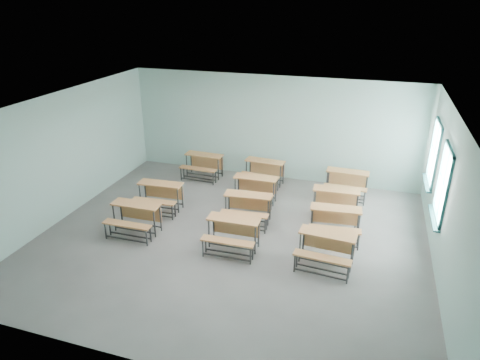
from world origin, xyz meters
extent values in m
cube|color=slate|center=(0.00, 0.00, -0.01)|extent=(9.00, 8.00, 0.02)
cube|color=white|center=(0.00, 0.00, 3.21)|extent=(9.00, 8.00, 0.02)
cube|color=#A1C9C0|center=(0.00, 4.01, 1.60)|extent=(9.00, 0.02, 3.20)
cube|color=#A1C9C0|center=(0.00, -4.01, 1.60)|extent=(9.00, 0.02, 3.20)
cube|color=#A1C9C0|center=(-4.51, 0.00, 1.60)|extent=(0.02, 8.00, 3.20)
cube|color=#A1C9C0|center=(4.51, 0.00, 1.60)|extent=(0.02, 8.00, 3.20)
cube|color=#1B4C4D|center=(4.47, 2.80, 0.93)|extent=(0.06, 1.20, 0.06)
cube|color=#1B4C4D|center=(4.47, 2.80, 2.47)|extent=(0.06, 1.20, 0.06)
cube|color=#1B4C4D|center=(4.47, 2.23, 1.70)|extent=(0.06, 0.06, 1.60)
cube|color=#1B4C4D|center=(4.47, 3.37, 1.70)|extent=(0.06, 0.06, 1.60)
cube|color=#1B4C4D|center=(4.47, 2.80, 1.70)|extent=(0.04, 0.04, 1.48)
cube|color=#1B4C4D|center=(4.47, 2.80, 1.70)|extent=(0.04, 1.08, 0.04)
cube|color=#1B4C4D|center=(4.43, 2.80, 0.87)|extent=(0.14, 1.28, 0.04)
cube|color=white|center=(4.50, 2.80, 1.70)|extent=(0.01, 1.08, 1.48)
cube|color=#1B4C4D|center=(4.47, 0.80, 0.93)|extent=(0.06, 1.20, 0.06)
cube|color=#1B4C4D|center=(4.47, 0.80, 2.47)|extent=(0.06, 1.20, 0.06)
cube|color=#1B4C4D|center=(4.47, 0.23, 1.70)|extent=(0.06, 0.06, 1.60)
cube|color=#1B4C4D|center=(4.47, 1.37, 1.70)|extent=(0.06, 0.06, 1.60)
cube|color=#1B4C4D|center=(4.47, 0.80, 1.70)|extent=(0.04, 0.04, 1.48)
cube|color=#1B4C4D|center=(4.47, 0.80, 1.70)|extent=(0.04, 1.08, 0.04)
cube|color=#1B4C4D|center=(4.43, 0.80, 0.87)|extent=(0.14, 1.28, 0.04)
cube|color=white|center=(4.50, 0.80, 1.70)|extent=(0.01, 1.08, 1.48)
cube|color=#BA7943|center=(-2.30, -0.36, 0.72)|extent=(1.19, 0.41, 0.04)
cube|color=#BA7943|center=(-2.30, -0.17, 0.42)|extent=(1.13, 0.03, 0.41)
cylinder|color=#35383A|center=(-2.85, -0.52, 0.35)|extent=(0.04, 0.04, 0.70)
cylinder|color=#35383A|center=(-1.76, -0.51, 0.35)|extent=(0.04, 0.04, 0.70)
cylinder|color=#35383A|center=(-2.85, -0.21, 0.35)|extent=(0.04, 0.04, 0.70)
cylinder|color=#35383A|center=(-1.76, -0.19, 0.35)|extent=(0.04, 0.04, 0.70)
cube|color=#35383A|center=(-2.30, -0.52, 0.10)|extent=(1.09, 0.04, 0.03)
cube|color=#35383A|center=(-2.30, -0.20, 0.10)|extent=(1.09, 0.04, 0.03)
cube|color=#BA7943|center=(-2.30, -0.83, 0.43)|extent=(1.19, 0.26, 0.03)
cylinder|color=#35383A|center=(-2.84, -0.93, 0.21)|extent=(0.04, 0.04, 0.41)
cylinder|color=#35383A|center=(-1.75, -0.92, 0.21)|extent=(0.04, 0.04, 0.41)
cylinder|color=#35383A|center=(-2.84, -0.75, 0.21)|extent=(0.04, 0.04, 0.41)
cylinder|color=#35383A|center=(-1.75, -0.73, 0.21)|extent=(0.04, 0.04, 0.41)
cube|color=#35383A|center=(-2.30, -0.93, 0.08)|extent=(1.09, 0.04, 0.03)
cube|color=#35383A|center=(-2.30, -0.74, 0.08)|extent=(1.09, 0.04, 0.03)
cube|color=#BA7943|center=(0.18, -0.35, 0.72)|extent=(1.20, 0.43, 0.04)
cube|color=#BA7943|center=(0.17, -0.16, 0.42)|extent=(1.13, 0.05, 0.41)
cylinder|color=#35383A|center=(-0.36, -0.52, 0.35)|extent=(0.04, 0.04, 0.70)
cylinder|color=#35383A|center=(0.73, -0.49, 0.35)|extent=(0.04, 0.04, 0.70)
cylinder|color=#35383A|center=(-0.37, -0.20, 0.35)|extent=(0.04, 0.04, 0.70)
cylinder|color=#35383A|center=(0.72, -0.17, 0.35)|extent=(0.04, 0.04, 0.70)
cube|color=#35383A|center=(0.18, -0.50, 0.10)|extent=(1.09, 0.06, 0.03)
cube|color=#35383A|center=(0.17, -0.19, 0.10)|extent=(1.09, 0.06, 0.03)
cube|color=#BA7943|center=(0.19, -0.82, 0.43)|extent=(1.20, 0.28, 0.03)
cylinder|color=#35383A|center=(-0.35, -0.93, 0.21)|extent=(0.04, 0.04, 0.41)
cylinder|color=#35383A|center=(0.74, -0.90, 0.21)|extent=(0.04, 0.04, 0.41)
cylinder|color=#35383A|center=(-0.36, -0.74, 0.21)|extent=(0.04, 0.04, 0.41)
cylinder|color=#35383A|center=(0.73, -0.71, 0.21)|extent=(0.04, 0.04, 0.41)
cube|color=#35383A|center=(0.19, -0.92, 0.08)|extent=(1.09, 0.06, 0.03)
cube|color=#35383A|center=(0.19, -0.73, 0.08)|extent=(1.09, 0.06, 0.03)
cube|color=#BA7943|center=(2.28, -0.35, 0.72)|extent=(1.22, 0.48, 0.04)
cube|color=#BA7943|center=(2.29, -0.17, 0.42)|extent=(1.13, 0.10, 0.41)
cylinder|color=#35383A|center=(1.72, -0.47, 0.35)|extent=(0.04, 0.04, 0.70)
cylinder|color=#35383A|center=(2.81, -0.55, 0.35)|extent=(0.04, 0.04, 0.70)
cylinder|color=#35383A|center=(1.75, -0.15, 0.35)|extent=(0.04, 0.04, 0.70)
cylinder|color=#35383A|center=(2.83, -0.23, 0.35)|extent=(0.04, 0.04, 0.70)
cube|color=#35383A|center=(2.27, -0.51, 0.10)|extent=(1.09, 0.11, 0.03)
cube|color=#35383A|center=(2.29, -0.19, 0.10)|extent=(1.09, 0.11, 0.03)
cube|color=#BA7943|center=(2.25, -0.82, 0.43)|extent=(1.20, 0.33, 0.03)
cylinder|color=#35383A|center=(1.69, -0.88, 0.21)|extent=(0.04, 0.04, 0.41)
cylinder|color=#35383A|center=(2.78, -0.96, 0.21)|extent=(0.04, 0.04, 0.41)
cylinder|color=#35383A|center=(1.71, -0.69, 0.21)|extent=(0.04, 0.04, 0.41)
cylinder|color=#35383A|center=(2.80, -0.77, 0.21)|extent=(0.04, 0.04, 0.41)
cube|color=#35383A|center=(2.24, -0.92, 0.08)|extent=(1.09, 0.11, 0.03)
cube|color=#35383A|center=(2.25, -0.73, 0.08)|extent=(1.09, 0.11, 0.03)
cube|color=#BA7943|center=(-2.31, 0.92, 0.72)|extent=(1.21, 0.46, 0.04)
cube|color=#BA7943|center=(-2.32, 1.11, 0.42)|extent=(1.13, 0.09, 0.41)
cylinder|color=#35383A|center=(-2.85, 0.73, 0.35)|extent=(0.04, 0.04, 0.70)
cylinder|color=#35383A|center=(-1.76, 0.80, 0.35)|extent=(0.04, 0.04, 0.70)
cylinder|color=#35383A|center=(-2.87, 1.05, 0.35)|extent=(0.04, 0.04, 0.70)
cylinder|color=#35383A|center=(-1.78, 1.11, 0.35)|extent=(0.04, 0.04, 0.70)
cube|color=#35383A|center=(-2.30, 0.76, 0.10)|extent=(1.09, 0.09, 0.03)
cube|color=#35383A|center=(-2.32, 1.08, 0.10)|extent=(1.09, 0.09, 0.03)
cube|color=#BA7943|center=(-2.29, 0.45, 0.43)|extent=(1.20, 0.32, 0.03)
cylinder|color=#35383A|center=(-2.83, 0.32, 0.21)|extent=(0.04, 0.04, 0.41)
cylinder|color=#35383A|center=(-1.74, 0.39, 0.21)|extent=(0.04, 0.04, 0.41)
cylinder|color=#35383A|center=(-2.84, 0.51, 0.21)|extent=(0.04, 0.04, 0.41)
cylinder|color=#35383A|center=(-1.75, 0.57, 0.21)|extent=(0.04, 0.04, 0.41)
cube|color=#35383A|center=(-2.28, 0.35, 0.08)|extent=(1.09, 0.09, 0.03)
cube|color=#35383A|center=(-2.29, 0.54, 0.08)|extent=(1.09, 0.09, 0.03)
cube|color=#BA7943|center=(0.13, 0.97, 0.72)|extent=(1.22, 0.49, 0.04)
cube|color=#BA7943|center=(0.11, 1.15, 0.42)|extent=(1.13, 0.11, 0.41)
cylinder|color=#35383A|center=(-0.41, 0.77, 0.35)|extent=(0.04, 0.04, 0.70)
cylinder|color=#35383A|center=(0.68, 0.85, 0.35)|extent=(0.04, 0.04, 0.70)
cylinder|color=#35383A|center=(-0.43, 1.08, 0.35)|extent=(0.04, 0.04, 0.70)
cylinder|color=#35383A|center=(0.66, 1.17, 0.35)|extent=(0.04, 0.04, 0.70)
cube|color=#35383A|center=(0.14, 0.81, 0.10)|extent=(1.09, 0.12, 0.03)
cube|color=#35383A|center=(0.11, 1.13, 0.10)|extent=(1.09, 0.12, 0.03)
cube|color=#BA7943|center=(0.16, 0.49, 0.43)|extent=(1.21, 0.34, 0.03)
cylinder|color=#35383A|center=(-0.37, 0.36, 0.21)|extent=(0.04, 0.04, 0.41)
cylinder|color=#35383A|center=(0.71, 0.44, 0.21)|extent=(0.04, 0.04, 0.41)
cylinder|color=#35383A|center=(-0.39, 0.54, 0.21)|extent=(0.04, 0.04, 0.41)
cylinder|color=#35383A|center=(0.70, 0.63, 0.21)|extent=(0.04, 0.04, 0.41)
cube|color=#35383A|center=(0.17, 0.40, 0.08)|extent=(1.09, 0.12, 0.03)
cube|color=#35383A|center=(0.16, 0.59, 0.08)|extent=(1.09, 0.12, 0.03)
cube|color=#BA7943|center=(2.32, 0.89, 0.72)|extent=(1.22, 0.51, 0.04)
cube|color=#BA7943|center=(2.30, 1.07, 0.42)|extent=(1.13, 0.13, 0.41)
cylinder|color=#35383A|center=(1.79, 0.68, 0.35)|extent=(0.04, 0.04, 0.70)
cylinder|color=#35383A|center=(2.88, 0.78, 0.35)|extent=(0.04, 0.04, 0.70)
cylinder|color=#35383A|center=(1.76, 0.99, 0.35)|extent=(0.04, 0.04, 0.70)
cylinder|color=#35383A|center=(2.85, 1.10, 0.35)|extent=(0.04, 0.04, 0.70)
cube|color=#35383A|center=(2.33, 0.73, 0.10)|extent=(1.09, 0.13, 0.03)
cube|color=#35383A|center=(2.31, 1.05, 0.10)|extent=(1.09, 0.13, 0.03)
cube|color=#BA7943|center=(2.36, 0.41, 0.43)|extent=(1.21, 0.36, 0.03)
cylinder|color=#35383A|center=(1.83, 0.27, 0.21)|extent=(0.04, 0.04, 0.41)
cylinder|color=#35383A|center=(2.92, 0.37, 0.21)|extent=(0.04, 0.04, 0.41)
cylinder|color=#35383A|center=(1.81, 0.46, 0.21)|extent=(0.04, 0.04, 0.41)
cylinder|color=#35383A|center=(2.90, 0.56, 0.21)|extent=(0.04, 0.04, 0.41)
cube|color=#35383A|center=(2.37, 0.32, 0.08)|extent=(1.09, 0.13, 0.03)
cube|color=#35383A|center=(2.36, 0.51, 0.08)|extent=(1.09, 0.13, 0.03)
cube|color=#BA7943|center=(0.01, 2.09, 0.72)|extent=(1.20, 0.42, 0.04)
cube|color=#BA7943|center=(0.00, 2.27, 0.42)|extent=(1.13, 0.04, 0.41)
cylinder|color=#35383A|center=(-0.54, 1.92, 0.35)|extent=(0.04, 0.04, 0.70)
cylinder|color=#35383A|center=(0.55, 1.94, 0.35)|extent=(0.04, 0.04, 0.70)
cylinder|color=#35383A|center=(-0.54, 2.24, 0.35)|extent=(0.04, 0.04, 0.70)
cylinder|color=#35383A|center=(0.55, 2.26, 0.35)|extent=(0.04, 0.04, 0.70)
cube|color=#35383A|center=(0.01, 1.93, 0.10)|extent=(1.09, 0.05, 0.03)
cube|color=#35383A|center=(0.00, 2.25, 0.10)|extent=(1.09, 0.05, 0.03)
cube|color=#BA7943|center=(0.01, 1.61, 0.43)|extent=(1.19, 0.27, 0.03)
cylinder|color=#35383A|center=(-0.53, 1.51, 0.21)|extent=(0.04, 0.04, 0.41)
cylinder|color=#35383A|center=(0.56, 1.53, 0.21)|extent=(0.04, 0.04, 0.41)
cylinder|color=#35383A|center=(-0.53, 1.70, 0.21)|extent=(0.04, 0.04, 0.41)
cylinder|color=#35383A|center=(0.56, 1.72, 0.21)|extent=(0.04, 0.04, 0.41)
cube|color=#35383A|center=(0.02, 1.52, 0.08)|extent=(1.09, 0.05, 0.03)
cube|color=#35383A|center=(0.01, 1.71, 0.08)|extent=(1.09, 0.05, 0.03)
cube|color=#BA7943|center=(2.22, 1.95, 0.72)|extent=(1.21, 0.45, 0.04)
cube|color=#BA7943|center=(2.21, 2.14, 0.42)|extent=(1.13, 0.07, 0.41)
cylinder|color=#35383A|center=(1.68, 1.77, 0.35)|extent=(0.04, 0.04, 0.70)
cylinder|color=#35383A|center=(2.77, 1.82, 0.35)|extent=(0.04, 0.04, 0.70)
cylinder|color=#35383A|center=(1.67, 2.09, 0.35)|extent=(0.04, 0.04, 0.70)
cylinder|color=#35383A|center=(2.76, 2.13, 0.35)|extent=(0.04, 0.04, 0.70)
cube|color=#35383A|center=(2.23, 1.79, 0.10)|extent=(1.09, 0.08, 0.03)
cube|color=#35383A|center=(2.21, 2.11, 0.10)|extent=(1.09, 0.08, 0.03)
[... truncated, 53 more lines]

